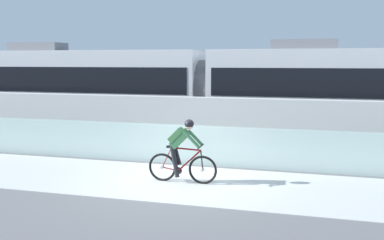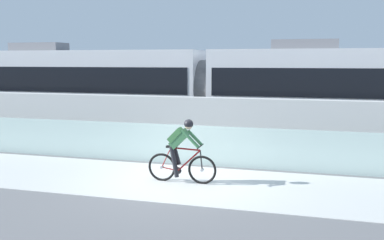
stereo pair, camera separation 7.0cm
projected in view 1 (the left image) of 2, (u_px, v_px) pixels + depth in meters
ground_plane at (178, 182)px, 10.59m from camera, size 200.00×200.00×0.00m
bike_path_deck at (178, 182)px, 10.59m from camera, size 32.00×3.20×0.01m
glass_parapet at (196, 145)px, 12.28m from camera, size 32.00×0.05×1.17m
concrete_barrier_wall at (210, 125)px, 13.96m from camera, size 32.00×0.36×1.83m
tram_rail_near at (223, 139)px, 16.46m from camera, size 32.00×0.08×0.01m
tram_rail_far at (229, 133)px, 17.83m from camera, size 32.00×0.08×0.01m
tram at (206, 89)px, 17.10m from camera, size 22.56×2.54×3.81m
cyclist_on_bike at (182, 151)px, 10.45m from camera, size 1.77×0.58×1.61m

